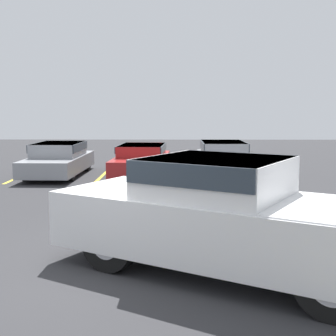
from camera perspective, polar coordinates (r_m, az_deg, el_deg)
name	(u,v)px	position (r m, az deg, el deg)	size (l,w,h in m)	color
ground_plane	(135,266)	(7.52, -3.99, -11.81)	(60.00, 60.00, 0.00)	#2D2D30
stall_stripe_a	(23,175)	(18.07, -17.26, -0.86)	(0.12, 4.04, 0.01)	yellow
stall_stripe_b	(103,175)	(17.40, -7.99, -0.91)	(0.12, 4.04, 0.01)	yellow
stall_stripe_c	(182,176)	(17.20, 1.77, -0.93)	(0.12, 4.04, 0.01)	yellow
stall_stripe_d	(263,176)	(17.51, 11.45, -0.93)	(0.12, 4.04, 0.01)	yellow
pickup_truck	(234,217)	(7.00, 8.00, -5.88)	(5.74, 4.52, 1.73)	white
parked_sedan_a	(59,158)	(17.64, -13.18, 1.18)	(1.87, 4.56, 1.21)	gray
parked_sedan_b	(142,159)	(17.18, -3.21, 1.08)	(2.02, 4.55, 1.14)	maroon
parked_sedan_c	(223,157)	(17.31, 6.74, 1.29)	(1.71, 4.68, 1.24)	gray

